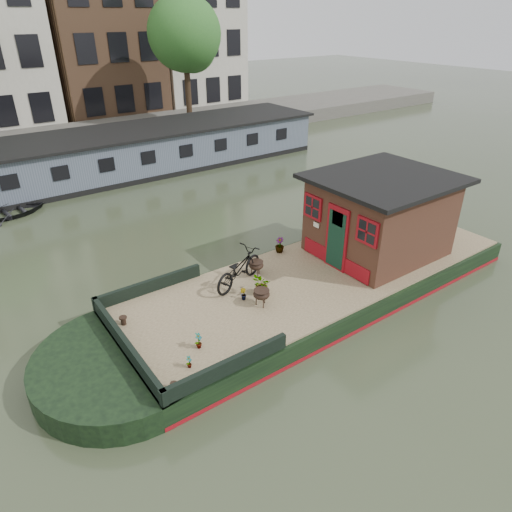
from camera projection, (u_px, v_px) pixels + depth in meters
ground at (322, 291)px, 13.40m from camera, size 120.00×120.00×0.00m
houseboat_hull at (287, 298)px, 12.59m from camera, size 14.01×4.02×0.60m
houseboat_deck at (323, 272)px, 13.10m from camera, size 11.80×3.80×0.05m
bow_bulwark at (161, 330)px, 10.40m from camera, size 3.00×4.00×0.35m
cabin at (380, 215)px, 13.64m from camera, size 4.00×3.50×2.42m
bicycle at (239, 269)px, 12.25m from camera, size 1.98×1.25×0.98m
potted_plant_a at (199, 341)px, 10.02m from camera, size 0.26×0.26×0.41m
potted_plant_b at (243, 294)px, 11.76m from camera, size 0.17×0.19×0.31m
potted_plant_c at (262, 285)px, 11.92m from camera, size 0.65×0.64×0.55m
potted_plant_d at (280, 245)px, 14.06m from camera, size 0.32×0.32×0.49m
potted_plant_e at (189, 362)px, 9.49m from camera, size 0.19×0.18×0.30m
brazier_front at (261, 298)px, 11.49m from camera, size 0.53×0.53×0.45m
brazier_rear at (256, 268)px, 12.80m from camera, size 0.46×0.46×0.45m
bollard_port at (123, 321)px, 10.84m from camera, size 0.19×0.19×0.21m
bollard_stbd at (174, 387)px, 8.95m from camera, size 0.16×0.16×0.18m
dinghy at (10, 209)px, 18.24m from camera, size 2.94×2.29×0.56m
far_houseboat at (132, 153)px, 22.96m from camera, size 20.40×4.40×2.11m
quay at (92, 138)px, 27.85m from camera, size 60.00×6.00×0.90m
townhouse_row at (39, 0)px, 29.42m from camera, size 27.25×8.00×16.50m
tree_right at (186, 37)px, 27.42m from camera, size 4.40×4.40×7.40m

